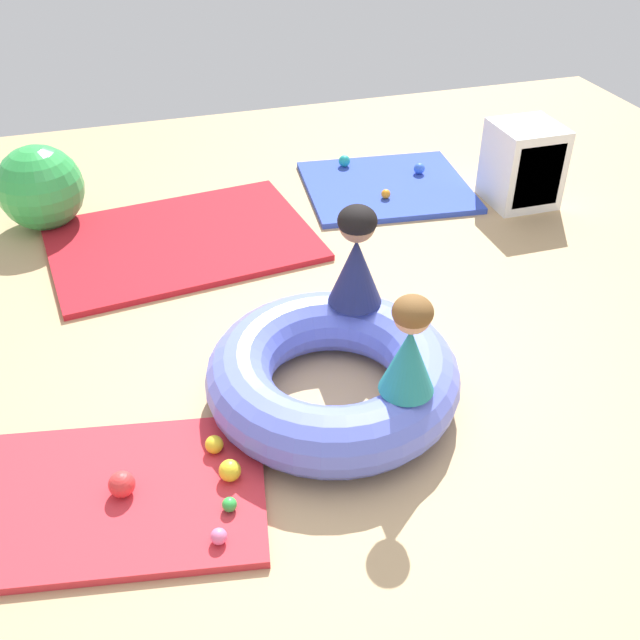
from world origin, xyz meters
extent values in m
plane|color=tan|center=(0.00, 0.00, 0.00)|extent=(8.00, 8.00, 0.00)
cube|color=red|center=(-1.11, -0.30, 0.02)|extent=(1.55, 1.05, 0.04)
cube|color=#B21923|center=(-0.44, 1.73, 0.02)|extent=(1.76, 1.36, 0.04)
cube|color=#2D47B7|center=(1.12, 2.09, 0.02)|extent=(1.27, 1.15, 0.04)
torus|color=#6070E5|center=(0.03, 0.00, 0.16)|extent=(1.19, 1.19, 0.31)
cone|color=teal|center=(0.24, -0.35, 0.47)|extent=(0.27, 0.27, 0.31)
sphere|color=tan|center=(0.24, -0.35, 0.69)|extent=(0.16, 0.16, 0.16)
ellipsoid|color=brown|center=(0.24, -0.35, 0.71)|extent=(0.17, 0.17, 0.13)
cone|color=navy|center=(0.25, 0.34, 0.49)|extent=(0.28, 0.28, 0.35)
sphere|color=#936647|center=(0.25, 0.34, 0.74)|extent=(0.17, 0.17, 0.17)
ellipsoid|color=black|center=(0.25, 0.34, 0.76)|extent=(0.19, 0.19, 0.15)
sphere|color=yellow|center=(-0.58, -0.21, 0.08)|extent=(0.08, 0.08, 0.08)
sphere|color=green|center=(-0.58, -0.54, 0.07)|extent=(0.06, 0.06, 0.06)
sphere|color=blue|center=(1.42, 2.19, 0.08)|extent=(0.08, 0.08, 0.08)
sphere|color=pink|center=(-0.65, -0.68, 0.07)|extent=(0.06, 0.06, 0.06)
sphere|color=orange|center=(1.03, 1.88, 0.07)|extent=(0.07, 0.07, 0.07)
sphere|color=teal|center=(0.92, 2.48, 0.08)|extent=(0.09, 0.09, 0.09)
sphere|color=red|center=(-0.98, -0.33, 0.09)|extent=(0.11, 0.11, 0.11)
sphere|color=yellow|center=(-0.54, -0.38, 0.09)|extent=(0.09, 0.09, 0.09)
sphere|color=green|center=(-1.26, 2.23, 0.28)|extent=(0.56, 0.56, 0.56)
cube|color=white|center=(1.95, 1.64, 0.28)|extent=(0.44, 0.44, 0.56)
cube|color=#2D2D33|center=(1.95, 1.52, 0.28)|extent=(0.34, 0.20, 0.44)
camera|label=1|loc=(-0.80, -2.50, 2.36)|focal=41.08mm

